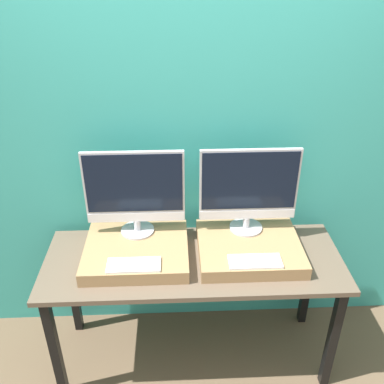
{
  "coord_description": "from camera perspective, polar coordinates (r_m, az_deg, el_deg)",
  "views": [
    {
      "loc": [
        -0.1,
        -1.59,
        2.31
      ],
      "look_at": [
        0.0,
        0.49,
        1.11
      ],
      "focal_mm": 40.0,
      "sensor_mm": 36.0,
      "label": 1
    }
  ],
  "objects": [
    {
      "name": "workbench",
      "position": [
        2.51,
        0.19,
        -10.51
      ],
      "size": [
        1.69,
        0.62,
        0.78
      ],
      "color": "brown",
      "rests_on": "ground_plane"
    },
    {
      "name": "monitor_right",
      "position": [
        2.43,
        7.58,
        0.48
      ],
      "size": [
        0.56,
        0.19,
        0.51
      ],
      "color": "#B2B2B7",
      "rests_on": "wooden_riser_right"
    },
    {
      "name": "wooden_riser_right",
      "position": [
        2.49,
        7.62,
        -7.37
      ],
      "size": [
        0.58,
        0.5,
        0.08
      ],
      "color": "#99754C",
      "rests_on": "workbench"
    },
    {
      "name": "keyboard_right",
      "position": [
        2.32,
        8.41,
        -9.12
      ],
      "size": [
        0.28,
        0.12,
        0.01
      ],
      "color": "silver",
      "rests_on": "wooden_riser_right"
    },
    {
      "name": "monitor_left",
      "position": [
        2.41,
        -7.66,
        0.14
      ],
      "size": [
        0.56,
        0.19,
        0.51
      ],
      "color": "#B2B2B7",
      "rests_on": "wooden_riser_left"
    },
    {
      "name": "wall_back",
      "position": [
        2.5,
        -0.21,
        5.99
      ],
      "size": [
        8.0,
        0.04,
        2.6
      ],
      "color": "teal",
      "rests_on": "ground_plane"
    },
    {
      "name": "wooden_riser_left",
      "position": [
        2.46,
        -7.4,
        -7.78
      ],
      "size": [
        0.58,
        0.5,
        0.08
      ],
      "color": "#99754C",
      "rests_on": "workbench"
    },
    {
      "name": "keyboard_left",
      "position": [
        2.29,
        -7.78,
        -9.6
      ],
      "size": [
        0.28,
        0.12,
        0.01
      ],
      "color": "silver",
      "rests_on": "wooden_riser_left"
    }
  ]
}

